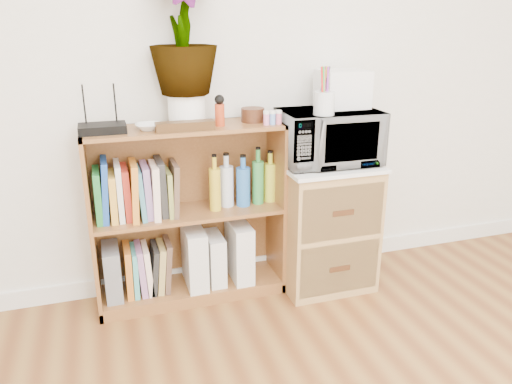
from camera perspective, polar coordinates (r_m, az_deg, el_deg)
name	(u,v)px	position (r m, az deg, el deg)	size (l,w,h in m)	color
skirting_board	(245,266)	(3.03, -1.25, -8.40)	(4.00, 0.02, 0.10)	white
bookshelf	(189,215)	(2.66, -7.71, -2.64)	(1.00, 0.30, 0.95)	brown
wicker_unit	(323,225)	(2.85, 7.70, -3.78)	(0.50, 0.45, 0.70)	#9E7542
microwave	(328,137)	(2.68, 8.28, 6.23)	(0.51, 0.35, 0.28)	white
pen_cup	(324,103)	(2.52, 7.80, 10.02)	(0.10, 0.10, 0.11)	silver
small_appliance	(342,89)	(2.74, 9.85, 11.53)	(0.25, 0.21, 0.20)	white
router	(102,128)	(2.46, -17.15, 6.96)	(0.22, 0.15, 0.04)	black
white_bowl	(149,127)	(2.46, -12.14, 7.31)	(0.13, 0.13, 0.03)	silver
plant_pot	(187,110)	(2.53, -7.94, 9.27)	(0.18, 0.18, 0.15)	white
potted_plant	(183,33)	(2.49, -8.35, 17.57)	(0.32, 0.32, 0.58)	#327E34
trinket_box	(185,126)	(2.42, -8.10, 7.47)	(0.28, 0.07, 0.04)	#38230F
kokeshi_doll	(220,115)	(2.50, -4.17, 8.77)	(0.05, 0.05, 0.11)	#B43616
wooden_bowl	(253,115)	(2.60, -0.37, 8.81)	(0.12, 0.12, 0.07)	#381C0F
paint_jars	(273,119)	(2.53, 1.90, 8.37)	(0.12, 0.04, 0.06)	#DC7A88
file_box	(112,271)	(2.74, -16.09, -8.72)	(0.08, 0.22, 0.28)	slate
magazine_holder_left	(194,256)	(2.75, -7.05, -7.32)	(0.10, 0.26, 0.33)	silver
magazine_holder_mid	(214,258)	(2.78, -4.77, -7.53)	(0.09, 0.22, 0.27)	silver
magazine_holder_right	(239,250)	(2.80, -1.91, -6.67)	(0.10, 0.26, 0.33)	silver
cookbooks	(136,191)	(2.57, -13.56, 0.08)	(0.41, 0.20, 0.31)	#228035
liquor_bottles	(251,179)	(2.67, -0.58, 1.55)	(0.47, 0.07, 0.31)	gold
lower_books	(147,268)	(2.75, -12.30, -8.49)	(0.25, 0.19, 0.27)	#C56D22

